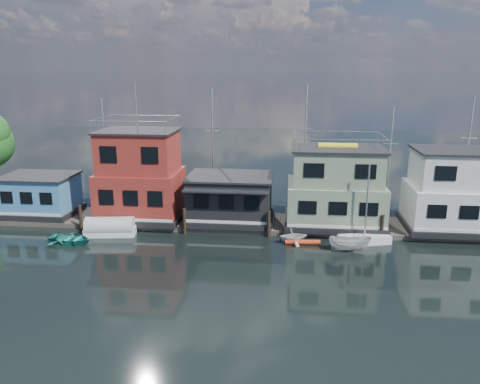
# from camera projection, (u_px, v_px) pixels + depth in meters

# --- Properties ---
(ground) EXTENTS (160.00, 160.00, 0.00)m
(ground) POSITION_uv_depth(u_px,v_px,m) (214.00, 285.00, 29.82)
(ground) COLOR black
(ground) RESTS_ON ground
(dock) EXTENTS (48.00, 5.00, 0.40)m
(dock) POSITION_uv_depth(u_px,v_px,m) (236.00, 222.00, 41.30)
(dock) COLOR #595147
(dock) RESTS_ON ground
(houseboat_blue) EXTENTS (6.40, 4.90, 3.66)m
(houseboat_blue) POSITION_uv_depth(u_px,v_px,m) (40.00, 195.00, 42.64)
(houseboat_blue) COLOR black
(houseboat_blue) RESTS_ON dock
(houseboat_red) EXTENTS (7.40, 5.90, 11.86)m
(houseboat_red) POSITION_uv_depth(u_px,v_px,m) (140.00, 177.00, 41.17)
(houseboat_red) COLOR black
(houseboat_red) RESTS_ON dock
(houseboat_dark) EXTENTS (7.40, 6.10, 4.06)m
(houseboat_dark) POSITION_uv_depth(u_px,v_px,m) (230.00, 198.00, 40.76)
(houseboat_dark) COLOR black
(houseboat_dark) RESTS_ON dock
(houseboat_green) EXTENTS (8.40, 5.90, 7.03)m
(houseboat_green) POSITION_uv_depth(u_px,v_px,m) (336.00, 188.00, 39.55)
(houseboat_green) COLOR black
(houseboat_green) RESTS_ON dock
(houseboat_white) EXTENTS (8.40, 5.90, 6.66)m
(houseboat_white) POSITION_uv_depth(u_px,v_px,m) (459.00, 192.00, 38.52)
(houseboat_white) COLOR black
(houseboat_white) RESTS_ON dock
(pilings) EXTENTS (42.28, 0.28, 2.20)m
(pilings) POSITION_uv_depth(u_px,v_px,m) (228.00, 223.00, 38.41)
(pilings) COLOR #2D2116
(pilings) RESTS_ON ground
(background_masts) EXTENTS (36.40, 0.16, 12.00)m
(background_masts) POSITION_uv_depth(u_px,v_px,m) (292.00, 152.00, 45.19)
(background_masts) COLOR silver
(background_masts) RESTS_ON ground
(dinghy_white) EXTENTS (2.83, 2.60, 1.25)m
(dinghy_white) POSITION_uv_depth(u_px,v_px,m) (293.00, 236.00, 36.84)
(dinghy_white) COLOR silver
(dinghy_white) RESTS_ON ground
(motorboat) EXTENTS (3.21, 1.32, 1.22)m
(motorboat) POSITION_uv_depth(u_px,v_px,m) (350.00, 243.00, 35.25)
(motorboat) COLOR silver
(motorboat) RESTS_ON ground
(red_kayak) EXTENTS (2.77, 0.60, 0.40)m
(red_kayak) POSITION_uv_depth(u_px,v_px,m) (302.00, 242.00, 36.62)
(red_kayak) COLOR red
(red_kayak) RESTS_ON ground
(tarp_runabout) EXTENTS (4.27, 2.19, 1.66)m
(tarp_runabout) POSITION_uv_depth(u_px,v_px,m) (110.00, 228.00, 38.63)
(tarp_runabout) COLOR white
(tarp_runabout) RESTS_ON ground
(day_sailer) EXTENTS (4.26, 2.40, 6.38)m
(day_sailer) POSITION_uv_depth(u_px,v_px,m) (364.00, 239.00, 36.88)
(day_sailer) COLOR white
(day_sailer) RESTS_ON ground
(dinghy_teal) EXTENTS (3.88, 3.03, 0.73)m
(dinghy_teal) POSITION_uv_depth(u_px,v_px,m) (70.00, 239.00, 36.91)
(dinghy_teal) COLOR teal
(dinghy_teal) RESTS_ON ground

